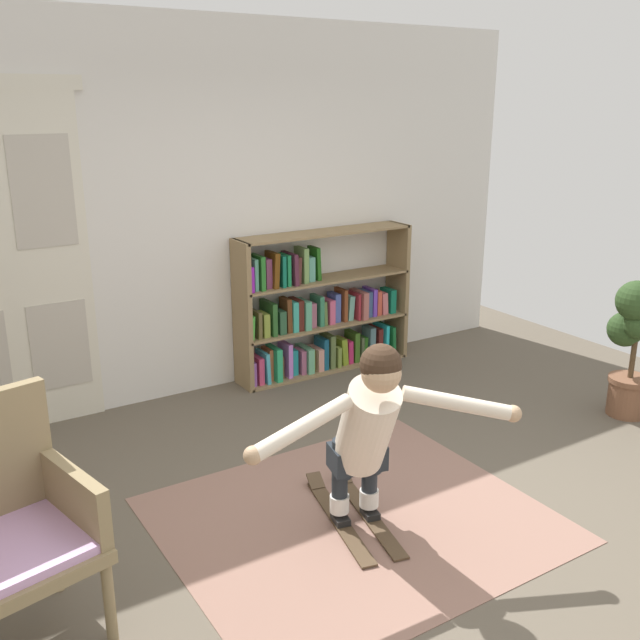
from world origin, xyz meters
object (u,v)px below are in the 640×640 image
(skis_pair, at_px, (352,514))
(wicker_chair, at_px, (7,522))
(potted_plant, at_px, (631,343))
(bookshelf, at_px, (318,314))
(person_skier, at_px, (368,424))

(skis_pair, bearing_deg, wicker_chair, 179.75)
(wicker_chair, relative_size, potted_plant, 1.04)
(bookshelf, xyz_separation_m, potted_plant, (1.47, -2.02, 0.06))
(bookshelf, distance_m, wicker_chair, 3.52)
(bookshelf, distance_m, potted_plant, 2.50)
(wicker_chair, relative_size, person_skier, 0.76)
(skis_pair, bearing_deg, person_skier, -102.98)
(person_skier, bearing_deg, potted_plant, 5.68)
(bookshelf, distance_m, skis_pair, 2.38)
(wicker_chair, relative_size, skis_pair, 1.16)
(person_skier, bearing_deg, bookshelf, 63.93)
(bookshelf, height_order, potted_plant, bookshelf)
(wicker_chair, bearing_deg, skis_pair, -0.25)
(potted_plant, bearing_deg, bookshelf, 125.97)
(potted_plant, relative_size, person_skier, 0.73)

